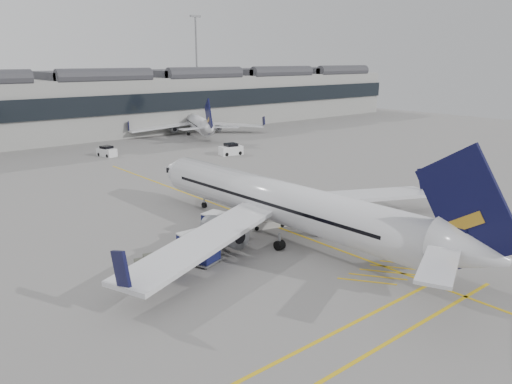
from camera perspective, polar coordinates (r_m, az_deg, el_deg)
ground at (r=35.45m, az=-3.74°, el=-9.56°), size 220.00×220.00×0.00m
apron_markings at (r=48.56m, az=-1.23°, el=-2.65°), size 0.25×60.00×0.01m
airliner_main at (r=41.84m, az=3.40°, el=-1.38°), size 34.48×37.71×10.02m
airliner_far at (r=102.09m, az=-6.84°, el=7.92°), size 25.76×28.48×8.04m
belt_loader at (r=45.11m, az=1.13°, el=-3.39°), size 4.28×2.38×1.70m
baggage_cart_a at (r=43.22m, az=-4.84°, el=-3.52°), size 2.18×1.96×1.94m
baggage_cart_b at (r=38.23m, az=-7.36°, el=-6.02°), size 1.97×1.64×2.03m
baggage_cart_c at (r=35.66m, az=-9.92°, el=-7.99°), size 1.77×1.50×1.74m
baggage_cart_d at (r=37.13m, az=-5.82°, el=-6.62°), size 2.32×2.11×2.03m
ramp_agent_a at (r=44.39m, az=-0.34°, el=-3.01°), size 0.84×0.87×2.00m
ramp_agent_b at (r=39.81m, az=-6.46°, el=-5.31°), size 1.19×1.12×1.93m
pushback_tug at (r=36.41m, az=-11.73°, el=-8.17°), size 2.68×2.05×1.33m
safety_cone_nose at (r=60.69m, az=-8.23°, el=1.01°), size 0.32×0.32×0.45m
safety_cone_engine at (r=49.39m, az=2.62°, el=-2.08°), size 0.34×0.34×0.47m
service_van_mid at (r=81.35m, az=-16.69°, el=4.45°), size 2.27×3.48×1.65m
service_van_right at (r=79.26m, az=-2.88°, el=4.86°), size 3.83×2.37×1.84m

